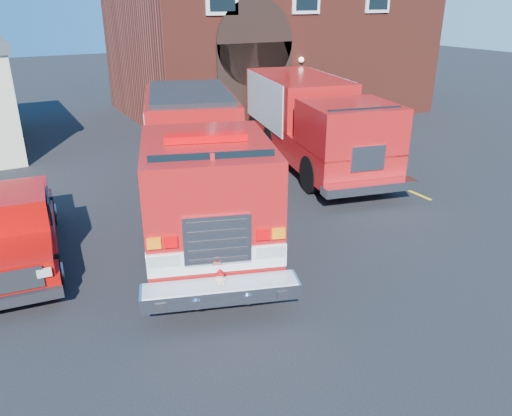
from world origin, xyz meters
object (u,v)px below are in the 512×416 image
fire_station (268,28)px  pickup_truck (10,227)px  secondary_truck (311,119)px  fire_engine (197,160)px

fire_station → pickup_truck: bearing=-138.3°
fire_station → secondary_truck: fire_station is taller
pickup_truck → secondary_truck: (10.49, 3.13, 0.79)m
fire_engine → secondary_truck: bearing=26.2°
fire_engine → secondary_truck: size_ratio=1.11×
fire_engine → pickup_truck: bearing=-175.9°
pickup_truck → secondary_truck: size_ratio=0.58×
fire_station → fire_engine: bearing=-127.0°
fire_engine → pickup_truck: 4.92m
fire_engine → secondary_truck: (5.65, 2.79, -0.01)m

